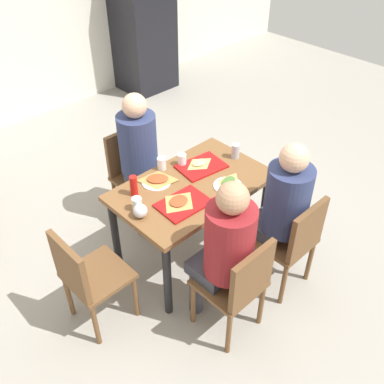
# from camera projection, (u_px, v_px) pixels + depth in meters

# --- Properties ---
(ground_plane) EXTENTS (10.00, 10.00, 0.02)m
(ground_plane) POSITION_uv_depth(u_px,v_px,m) (192.00, 254.00, 3.75)
(ground_plane) COLOR #9E998E
(main_table) EXTENTS (1.19, 0.74, 0.74)m
(main_table) POSITION_uv_depth(u_px,v_px,m) (192.00, 195.00, 3.35)
(main_table) COLOR brown
(main_table) RESTS_ON ground_plane
(chair_near_left) EXTENTS (0.40, 0.40, 0.84)m
(chair_near_left) POSITION_uv_depth(u_px,v_px,m) (239.00, 284.00, 2.85)
(chair_near_left) COLOR brown
(chair_near_left) RESTS_ON ground_plane
(chair_near_right) EXTENTS (0.40, 0.40, 0.84)m
(chair_near_right) POSITION_uv_depth(u_px,v_px,m) (293.00, 239.00, 3.18)
(chair_near_right) COLOR brown
(chair_near_right) RESTS_ON ground_plane
(chair_far_side) EXTENTS (0.40, 0.40, 0.84)m
(chair_far_side) POSITION_uv_depth(u_px,v_px,m) (133.00, 169.00, 3.87)
(chair_far_side) COLOR brown
(chair_far_side) RESTS_ON ground_plane
(chair_left_end) EXTENTS (0.40, 0.40, 0.84)m
(chair_left_end) POSITION_uv_depth(u_px,v_px,m) (86.00, 276.00, 2.91)
(chair_left_end) COLOR brown
(chair_left_end) RESTS_ON ground_plane
(person_in_red) EXTENTS (0.32, 0.42, 1.25)m
(person_in_red) POSITION_uv_depth(u_px,v_px,m) (225.00, 246.00, 2.78)
(person_in_red) COLOR #383842
(person_in_red) RESTS_ON ground_plane
(person_in_brown_jacket) EXTENTS (0.32, 0.42, 1.25)m
(person_in_brown_jacket) POSITION_uv_depth(u_px,v_px,m) (282.00, 204.00, 3.10)
(person_in_brown_jacket) COLOR #383842
(person_in_brown_jacket) RESTS_ON ground_plane
(person_far_side) EXTENTS (0.32, 0.42, 1.25)m
(person_far_side) POSITION_uv_depth(u_px,v_px,m) (141.00, 152.00, 3.63)
(person_far_side) COLOR #383842
(person_far_side) RESTS_ON ground_plane
(tray_red_near) EXTENTS (0.37, 0.28, 0.02)m
(tray_red_near) POSITION_uv_depth(u_px,v_px,m) (183.00, 204.00, 3.10)
(tray_red_near) COLOR #B21414
(tray_red_near) RESTS_ON main_table
(tray_red_far) EXTENTS (0.39, 0.31, 0.02)m
(tray_red_far) POSITION_uv_depth(u_px,v_px,m) (201.00, 166.00, 3.46)
(tray_red_far) COLOR #B21414
(tray_red_far) RESTS_ON main_table
(paper_plate_center) EXTENTS (0.22, 0.22, 0.01)m
(paper_plate_center) POSITION_uv_depth(u_px,v_px,m) (156.00, 182.00, 3.30)
(paper_plate_center) COLOR white
(paper_plate_center) RESTS_ON main_table
(paper_plate_near_edge) EXTENTS (0.22, 0.22, 0.01)m
(paper_plate_near_edge) POSITION_uv_depth(u_px,v_px,m) (228.00, 186.00, 3.27)
(paper_plate_near_edge) COLOR white
(paper_plate_near_edge) RESTS_ON main_table
(pizza_slice_a) EXTENTS (0.23, 0.21, 0.02)m
(pizza_slice_a) POSITION_uv_depth(u_px,v_px,m) (179.00, 202.00, 3.09)
(pizza_slice_a) COLOR tan
(pizza_slice_a) RESTS_ON tray_red_near
(pizza_slice_b) EXTENTS (0.19, 0.13, 0.02)m
(pizza_slice_b) POSITION_uv_depth(u_px,v_px,m) (199.00, 163.00, 3.46)
(pizza_slice_b) COLOR #DBAD60
(pizza_slice_b) RESTS_ON tray_red_far
(pizza_slice_c) EXTENTS (0.29, 0.28, 0.02)m
(pizza_slice_c) POSITION_uv_depth(u_px,v_px,m) (158.00, 179.00, 3.31)
(pizza_slice_c) COLOR #C68C47
(pizza_slice_c) RESTS_ON paper_plate_center
(pizza_slice_d) EXTENTS (0.23, 0.18, 0.02)m
(pizza_slice_d) POSITION_uv_depth(u_px,v_px,m) (229.00, 182.00, 3.28)
(pizza_slice_d) COLOR #DBAD60
(pizza_slice_d) RESTS_ON paper_plate_near_edge
(plastic_cup_a) EXTENTS (0.07, 0.07, 0.10)m
(plastic_cup_a) POSITION_uv_depth(u_px,v_px,m) (162.00, 163.00, 3.42)
(plastic_cup_a) COLOR white
(plastic_cup_a) RESTS_ON main_table
(plastic_cup_b) EXTENTS (0.07, 0.07, 0.10)m
(plastic_cup_b) POSITION_uv_depth(u_px,v_px,m) (226.00, 196.00, 3.10)
(plastic_cup_b) COLOR white
(plastic_cup_b) RESTS_ON main_table
(plastic_cup_c) EXTENTS (0.07, 0.07, 0.10)m
(plastic_cup_c) POSITION_uv_depth(u_px,v_px,m) (137.00, 204.00, 3.03)
(plastic_cup_c) COLOR white
(plastic_cup_c) RESTS_ON main_table
(plastic_cup_d) EXTENTS (0.07, 0.07, 0.10)m
(plastic_cup_d) POSITION_uv_depth(u_px,v_px,m) (182.00, 160.00, 3.46)
(plastic_cup_d) COLOR white
(plastic_cup_d) RESTS_ON main_table
(soda_can) EXTENTS (0.07, 0.07, 0.12)m
(soda_can) POSITION_uv_depth(u_px,v_px,m) (235.00, 151.00, 3.53)
(soda_can) COLOR #B7BCC6
(soda_can) RESTS_ON main_table
(condiment_bottle) EXTENTS (0.06, 0.06, 0.16)m
(condiment_bottle) POSITION_uv_depth(u_px,v_px,m) (134.00, 186.00, 3.14)
(condiment_bottle) COLOR red
(condiment_bottle) RESTS_ON main_table
(foil_bundle) EXTENTS (0.10, 0.10, 0.10)m
(foil_bundle) POSITION_uv_depth(u_px,v_px,m) (140.00, 211.00, 2.97)
(foil_bundle) COLOR silver
(foil_bundle) RESTS_ON main_table
(drink_fridge) EXTENTS (0.70, 0.60, 1.90)m
(drink_fridge) POSITION_uv_depth(u_px,v_px,m) (143.00, 19.00, 5.77)
(drink_fridge) COLOR black
(drink_fridge) RESTS_ON ground_plane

